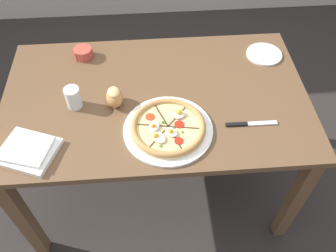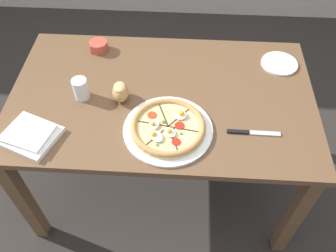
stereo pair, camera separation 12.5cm
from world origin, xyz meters
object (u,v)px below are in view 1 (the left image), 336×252
(dining_table, at_px, (156,111))
(water_glass, at_px, (74,99))
(napkin_folded, at_px, (28,150))
(knife_main, at_px, (251,124))
(bread_piece_near, at_px, (114,97))
(pizza, at_px, (168,128))
(ramekin_bowl, at_px, (83,53))
(side_saucer, at_px, (264,54))

(dining_table, relative_size, water_glass, 13.92)
(napkin_folded, height_order, knife_main, napkin_folded)
(bread_piece_near, xyz_separation_m, water_glass, (-0.17, 0.00, -0.00))
(napkin_folded, relative_size, bread_piece_near, 2.55)
(napkin_folded, bearing_deg, water_glass, 56.47)
(pizza, xyz_separation_m, water_glass, (-0.39, 0.17, 0.02))
(bread_piece_near, relative_size, knife_main, 0.48)
(ramekin_bowl, height_order, bread_piece_near, bread_piece_near)
(pizza, bearing_deg, bread_piece_near, 142.24)
(ramekin_bowl, xyz_separation_m, side_saucer, (0.89, -0.05, -0.02))
(ramekin_bowl, distance_m, water_glass, 0.33)
(pizza, relative_size, water_glass, 3.76)
(knife_main, distance_m, water_glass, 0.75)
(dining_table, height_order, ramekin_bowl, ramekin_bowl)
(napkin_folded, bearing_deg, side_saucer, 25.84)
(bread_piece_near, height_order, water_glass, water_glass)
(pizza, distance_m, napkin_folded, 0.55)
(ramekin_bowl, relative_size, water_glass, 0.97)
(ramekin_bowl, distance_m, napkin_folded, 0.59)
(knife_main, bearing_deg, water_glass, 168.02)
(pizza, height_order, knife_main, pizza)
(dining_table, relative_size, side_saucer, 7.82)
(ramekin_bowl, bearing_deg, dining_table, -41.21)
(pizza, xyz_separation_m, ramekin_bowl, (-0.38, 0.50, 0.01))
(dining_table, bearing_deg, pizza, -78.80)
(ramekin_bowl, distance_m, bread_piece_near, 0.37)
(dining_table, distance_m, ramekin_bowl, 0.46)
(pizza, distance_m, side_saucer, 0.68)
(dining_table, xyz_separation_m, bread_piece_near, (-0.18, -0.04, 0.14))
(pizza, xyz_separation_m, knife_main, (0.34, 0.01, -0.02))
(napkin_folded, xyz_separation_m, water_glass, (0.16, 0.24, 0.03))
(pizza, relative_size, knife_main, 1.70)
(side_saucer, bearing_deg, pizza, -139.02)
(dining_table, distance_m, side_saucer, 0.61)
(knife_main, bearing_deg, side_saucer, 69.72)
(bread_piece_near, bearing_deg, knife_main, -15.94)
(ramekin_bowl, bearing_deg, knife_main, -34.24)
(napkin_folded, height_order, side_saucer, napkin_folded)
(knife_main, relative_size, side_saucer, 1.25)
(knife_main, height_order, side_saucer, same)
(dining_table, height_order, pizza, pizza)
(knife_main, xyz_separation_m, water_glass, (-0.73, 0.16, 0.04))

